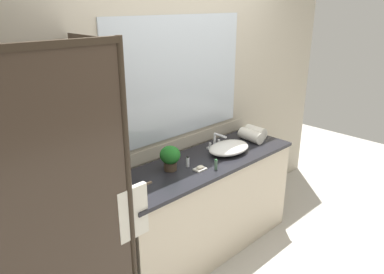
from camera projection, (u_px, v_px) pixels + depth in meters
name	position (u px, v px, depth m)	size (l,w,h in m)	color
ground_plane	(204.00, 248.00, 3.42)	(8.00, 8.00, 0.00)	#B7B2A8
wall_back_with_mirror	(177.00, 106.00, 3.20)	(4.40, 0.06, 2.60)	#B2A893
vanity_cabinet	(203.00, 206.00, 3.27)	(1.80, 0.58, 0.90)	beige
shower_enclosure	(75.00, 213.00, 2.11)	(1.20, 0.59, 2.00)	#2D2319
sink_basin	(229.00, 148.00, 3.26)	(0.42, 0.29, 0.09)	white
faucet	(216.00, 143.00, 3.36)	(0.17, 0.16, 0.14)	silver
potted_plant	(170.00, 157.00, 2.89)	(0.16, 0.16, 0.20)	#473828
soap_dish	(200.00, 168.00, 2.93)	(0.10, 0.07, 0.04)	silver
amenity_bottle_conditioner	(188.00, 162.00, 2.97)	(0.03, 0.03, 0.09)	silver
amenity_bottle_lotion	(216.00, 165.00, 2.92)	(0.02, 0.02, 0.09)	#4C7056
rolled_towel_near_edge	(256.00, 132.00, 3.61)	(0.12, 0.12, 0.21)	silver
rolled_towel_middle	(251.00, 136.00, 3.52)	(0.11, 0.11, 0.25)	silver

